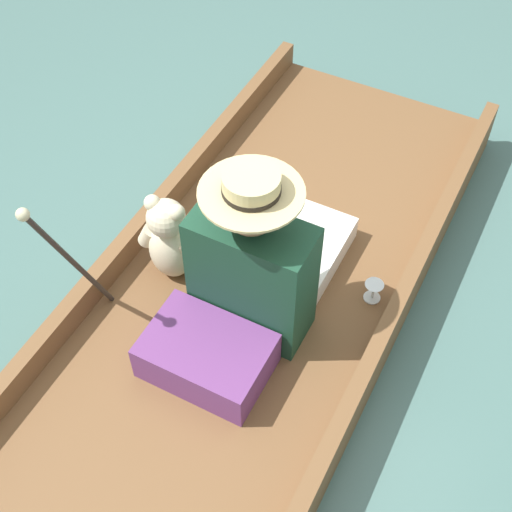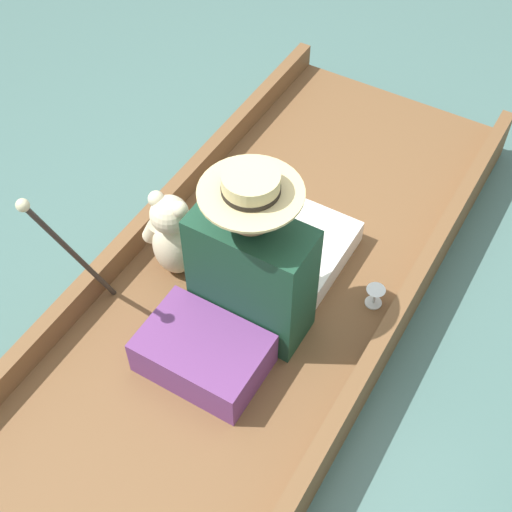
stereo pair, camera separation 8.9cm
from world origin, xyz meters
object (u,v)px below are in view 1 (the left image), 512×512
at_px(wine_glass, 374,288).
at_px(walking_cane, 64,254).
at_px(seated_person, 263,259).
at_px(teddy_bear, 170,240).

relative_size(wine_glass, walking_cane, 0.12).
height_order(seated_person, teddy_bear, seated_person).
xyz_separation_m(seated_person, wine_glass, (0.38, 0.22, -0.21)).
height_order(seated_person, wine_glass, seated_person).
bearing_deg(seated_person, wine_glass, 32.47).
height_order(teddy_bear, wine_glass, teddy_bear).
xyz_separation_m(wine_glass, walking_cane, (-0.93, -0.65, 0.39)).
height_order(wine_glass, walking_cane, walking_cane).
bearing_deg(walking_cane, seated_person, 37.90).
bearing_deg(walking_cane, wine_glass, 34.87).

